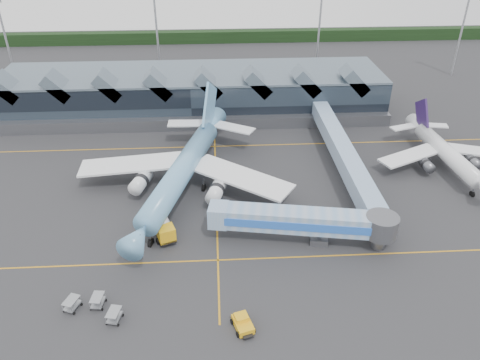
{
  "coord_description": "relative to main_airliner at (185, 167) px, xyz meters",
  "views": [
    {
      "loc": [
        0.18,
        -59.74,
        44.95
      ],
      "look_at": [
        4.01,
        5.87,
        5.0
      ],
      "focal_mm": 35.0,
      "sensor_mm": 36.0,
      "label": 1
    }
  ],
  "objects": [
    {
      "name": "main_airliner",
      "position": [
        0.0,
        0.0,
        0.0
      ],
      "size": [
        37.98,
        44.62,
        14.59
      ],
      "rotation": [
        0.0,
        0.0,
        -0.28
      ],
      "color": "#6CACDB",
      "rests_on": "ground"
    },
    {
      "name": "regional_jet",
      "position": [
        49.35,
        5.14,
        -1.1
      ],
      "size": [
        26.83,
        29.32,
        10.06
      ],
      "rotation": [
        0.0,
        0.0,
        0.08
      ],
      "color": "white",
      "rests_on": "ground"
    },
    {
      "name": "jet_bridge",
      "position": [
        19.48,
        -16.72,
        -0.57
      ],
      "size": [
        27.77,
        8.51,
        5.62
      ],
      "rotation": [
        0.0,
        0.0,
        -0.17
      ],
      "color": "#7DA5D0",
      "rests_on": "ground"
    },
    {
      "name": "light_masts",
      "position": [
        26.39,
        50.7,
        8.2
      ],
      "size": [
        132.4,
        42.56,
        22.45
      ],
      "color": "#95979D",
      "rests_on": "ground"
    },
    {
      "name": "tree_line_far",
      "position": [
        5.39,
        97.9,
        -2.29
      ],
      "size": [
        260.0,
        4.0,
        4.0
      ],
      "primitive_type": "cube",
      "color": "black",
      "rests_on": "ground"
    },
    {
      "name": "terminal",
      "position": [
        0.33,
        35.26,
        0.59
      ],
      "size": [
        90.0,
        22.25,
        12.52
      ],
      "color": "black",
      "rests_on": "ground"
    },
    {
      "name": "ground",
      "position": [
        5.39,
        -12.1,
        -4.29
      ],
      "size": [
        260.0,
        260.0,
        0.0
      ],
      "primitive_type": "plane",
      "color": "#28282A",
      "rests_on": "ground"
    },
    {
      "name": "baggage_carts",
      "position": [
        -10.25,
        -28.94,
        -3.42
      ],
      "size": [
        7.73,
        5.01,
        1.55
      ],
      "rotation": [
        0.0,
        0.0,
        -0.21
      ],
      "color": "#999CA1",
      "rests_on": "ground"
    },
    {
      "name": "taxi_stripes",
      "position": [
        5.39,
        -2.1,
        -4.28
      ],
      "size": [
        120.0,
        60.0,
        0.01
      ],
      "color": "orange",
      "rests_on": "ground"
    },
    {
      "name": "fuel_truck",
      "position": [
        -3.51,
        -12.26,
        -2.42
      ],
      "size": [
        5.46,
        9.81,
        3.32
      ],
      "rotation": [
        0.0,
        0.0,
        0.35
      ],
      "color": "black",
      "rests_on": "ground"
    },
    {
      "name": "pushback_tug",
      "position": [
        8.19,
        -32.61,
        -3.57
      ],
      "size": [
        3.02,
        3.93,
        1.59
      ],
      "rotation": [
        0.0,
        0.0,
        0.29
      ],
      "color": "#EFAE16",
      "rests_on": "ground"
    }
  ]
}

